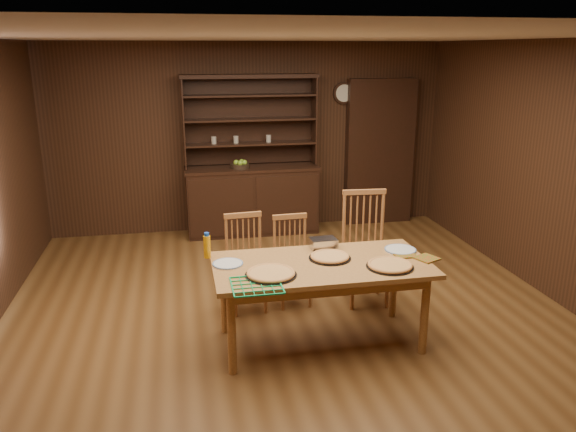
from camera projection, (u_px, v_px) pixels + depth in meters
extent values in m
plane|color=brown|center=(291.00, 319.00, 5.39)|extent=(6.00, 6.00, 0.00)
plane|color=silver|center=(292.00, 36.00, 4.65)|extent=(6.00, 6.00, 0.00)
plane|color=#3B2113|center=(249.00, 138.00, 7.84)|extent=(5.50, 0.00, 5.50)
plane|color=#3B2113|center=(444.00, 367.00, 2.20)|extent=(5.50, 0.00, 5.50)
plane|color=#3B2113|center=(564.00, 175.00, 5.53)|extent=(0.00, 6.00, 6.00)
cube|color=black|center=(252.00, 201.00, 7.84)|extent=(1.80, 0.50, 0.90)
cube|color=black|center=(252.00, 168.00, 7.71)|extent=(1.84, 0.52, 0.04)
cube|color=black|center=(249.00, 120.00, 7.74)|extent=(1.80, 0.02, 1.20)
cube|color=black|center=(184.00, 123.00, 7.44)|extent=(0.02, 0.32, 1.20)
cube|color=black|center=(314.00, 120.00, 7.77)|extent=(0.02, 0.32, 1.20)
cube|color=black|center=(249.00, 76.00, 7.43)|extent=(1.84, 0.34, 0.05)
cylinder|color=#9E9786|center=(214.00, 140.00, 7.58)|extent=(0.07, 0.07, 0.10)
cylinder|color=#9E9786|center=(236.00, 139.00, 7.63)|extent=(0.07, 0.07, 0.10)
cube|color=black|center=(380.00, 152.00, 8.17)|extent=(1.00, 0.18, 2.10)
cylinder|color=black|center=(344.00, 93.00, 7.88)|extent=(0.30, 0.04, 0.30)
cylinder|color=beige|center=(344.00, 93.00, 7.86)|extent=(0.24, 0.01, 0.24)
cube|color=#B2803D|center=(321.00, 265.00, 4.78)|extent=(1.84, 0.92, 0.04)
cylinder|color=#B2803D|center=(232.00, 333.00, 4.41)|extent=(0.07, 0.07, 0.71)
cylinder|color=#B2803D|center=(224.00, 296.00, 5.07)|extent=(0.07, 0.07, 0.71)
cylinder|color=#B2803D|center=(425.00, 315.00, 4.71)|extent=(0.07, 0.07, 0.71)
cylinder|color=#B2803D|center=(394.00, 282.00, 5.37)|extent=(0.07, 0.07, 0.71)
cube|color=#B4743D|center=(247.00, 272.00, 5.51)|extent=(0.42, 0.41, 0.04)
cylinder|color=#B4743D|center=(236.00, 299.00, 5.40)|extent=(0.03, 0.03, 0.38)
cylinder|color=#B4743D|center=(230.00, 287.00, 5.66)|extent=(0.03, 0.03, 0.38)
cylinder|color=#B4743D|center=(266.00, 295.00, 5.48)|extent=(0.03, 0.03, 0.38)
cylinder|color=#B4743D|center=(259.00, 284.00, 5.74)|extent=(0.03, 0.03, 0.38)
cube|color=#B4743D|center=(243.00, 215.00, 5.50)|extent=(0.37, 0.07, 0.05)
cube|color=#B4743D|center=(293.00, 269.00, 5.64)|extent=(0.39, 0.37, 0.04)
cylinder|color=#B4743D|center=(283.00, 294.00, 5.54)|extent=(0.03, 0.03, 0.36)
cylinder|color=#B4743D|center=(277.00, 283.00, 5.79)|extent=(0.03, 0.03, 0.36)
cylinder|color=#B4743D|center=(310.00, 291.00, 5.61)|extent=(0.03, 0.03, 0.36)
cylinder|color=#B4743D|center=(303.00, 280.00, 5.85)|extent=(0.03, 0.03, 0.36)
cube|color=#B4743D|center=(290.00, 216.00, 5.63)|extent=(0.35, 0.05, 0.05)
cube|color=#B4743D|center=(367.00, 257.00, 5.65)|extent=(0.50, 0.48, 0.04)
cylinder|color=#B4743D|center=(352.00, 288.00, 5.54)|extent=(0.04, 0.04, 0.46)
cylinder|color=#B4743D|center=(345.00, 275.00, 5.86)|extent=(0.04, 0.04, 0.46)
cylinder|color=#B4743D|center=(387.00, 286.00, 5.58)|extent=(0.04, 0.04, 0.46)
cylinder|color=#B4743D|center=(378.00, 273.00, 5.90)|extent=(0.04, 0.04, 0.46)
cube|color=#B4743D|center=(364.00, 192.00, 5.65)|extent=(0.45, 0.07, 0.05)
cylinder|color=black|center=(271.00, 275.00, 4.51)|extent=(0.42, 0.42, 0.01)
cylinder|color=#E5B261|center=(271.00, 273.00, 4.50)|extent=(0.39, 0.39, 0.02)
torus|color=#DD944F|center=(271.00, 273.00, 4.50)|extent=(0.39, 0.39, 0.03)
cylinder|color=black|center=(390.00, 267.00, 4.68)|extent=(0.40, 0.40, 0.01)
cylinder|color=#E5B261|center=(390.00, 265.00, 4.67)|extent=(0.36, 0.36, 0.02)
torus|color=#DD944F|center=(390.00, 265.00, 4.67)|extent=(0.37, 0.37, 0.03)
cylinder|color=black|center=(330.00, 258.00, 4.87)|extent=(0.37, 0.37, 0.01)
cylinder|color=#E5B261|center=(330.00, 256.00, 4.87)|extent=(0.33, 0.33, 0.02)
torus|color=#DD944F|center=(330.00, 256.00, 4.87)|extent=(0.34, 0.34, 0.03)
cylinder|color=silver|center=(228.00, 264.00, 4.73)|extent=(0.26, 0.26, 0.01)
torus|color=#305692|center=(228.00, 263.00, 4.73)|extent=(0.26, 0.26, 0.01)
cylinder|color=silver|center=(400.00, 250.00, 5.07)|extent=(0.28, 0.28, 0.01)
torus|color=#305692|center=(400.00, 249.00, 5.06)|extent=(0.29, 0.29, 0.01)
cube|color=silver|center=(323.00, 243.00, 5.11)|extent=(0.24, 0.18, 0.09)
cylinder|color=orange|center=(207.00, 247.00, 4.87)|extent=(0.06, 0.06, 0.20)
cylinder|color=#133E9F|center=(207.00, 234.00, 4.84)|extent=(0.04, 0.04, 0.03)
cube|color=red|center=(427.00, 258.00, 4.86)|extent=(0.24, 0.24, 0.01)
cube|color=red|center=(404.00, 255.00, 4.95)|extent=(0.19, 0.19, 0.01)
cylinder|color=black|center=(240.00, 166.00, 7.61)|extent=(0.26, 0.26, 0.06)
sphere|color=#8CBE32|center=(236.00, 163.00, 7.59)|extent=(0.08, 0.08, 0.08)
sphere|color=#8CBE32|center=(242.00, 162.00, 7.63)|extent=(0.08, 0.08, 0.08)
sphere|color=#8CBE32|center=(240.00, 163.00, 7.55)|extent=(0.08, 0.08, 0.08)
sphere|color=#8CBE32|center=(244.00, 162.00, 7.59)|extent=(0.08, 0.08, 0.08)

